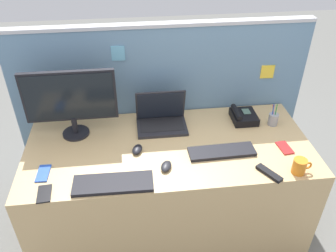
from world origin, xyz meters
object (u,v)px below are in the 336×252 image
cell_phone_blue_case (43,173)px  coffee_mug (300,166)px  keyboard_spare (113,183)px  desk_phone (243,116)px  keyboard_main (222,152)px  cell_phone_red_case (285,148)px  pen_cup (273,119)px  desktop_monitor (70,99)px  cell_phone_black_slab (44,194)px  computer_mouse_right_hand (137,149)px  computer_mouse_left_hand (166,166)px  tv_remote (269,173)px  laptop (161,117)px

cell_phone_blue_case → coffee_mug: size_ratio=1.23×
keyboard_spare → desk_phone: bearing=32.2°
keyboard_main → cell_phone_red_case: keyboard_main is taller
pen_cup → coffee_mug: (-0.03, -0.50, 0.00)m
desktop_monitor → cell_phone_black_slab: desktop_monitor is taller
computer_mouse_right_hand → coffee_mug: coffee_mug is taller
cell_phone_blue_case → desktop_monitor: bearing=70.6°
desk_phone → cell_phone_blue_case: desk_phone is taller
computer_mouse_left_hand → cell_phone_red_case: 0.79m
keyboard_main → cell_phone_black_slab: 1.08m
cell_phone_blue_case → cell_phone_black_slab: bearing=-76.3°
computer_mouse_right_hand → cell_phone_red_case: bearing=12.6°
computer_mouse_left_hand → tv_remote: (0.59, -0.13, -0.01)m
keyboard_main → cell_phone_blue_case: bearing=-178.1°
keyboard_main → keyboard_spare: (-0.68, -0.21, 0.00)m
cell_phone_blue_case → tv_remote: (1.32, -0.16, 0.01)m
cell_phone_black_slab → coffee_mug: size_ratio=1.13×
keyboard_main → laptop: bearing=133.1°
keyboard_spare → cell_phone_black_slab: bearing=-174.3°
keyboard_spare → computer_mouse_right_hand: 0.32m
desktop_monitor → coffee_mug: desktop_monitor is taller
keyboard_main → computer_mouse_left_hand: (-0.37, -0.10, 0.01)m
cell_phone_blue_case → tv_remote: tv_remote is taller
desktop_monitor → cell_phone_black_slab: bearing=-102.3°
tv_remote → keyboard_spare: bearing=147.6°
keyboard_main → cell_phone_black_slab: keyboard_main is taller
desktop_monitor → keyboard_main: 1.02m
keyboard_main → coffee_mug: size_ratio=3.57×
computer_mouse_right_hand → desk_phone: bearing=36.6°
desk_phone → keyboard_spare: bearing=-149.0°
cell_phone_black_slab → cell_phone_blue_case: bearing=97.1°
keyboard_main → coffee_mug: coffee_mug is taller
keyboard_main → pen_cup: size_ratio=2.42×
keyboard_spare → cell_phone_red_case: 1.12m
desktop_monitor → pen_cup: 1.39m
cell_phone_black_slab → coffee_mug: bearing=-3.9°
cell_phone_black_slab → coffee_mug: coffee_mug is taller
desk_phone → cell_phone_black_slab: desk_phone is taller
computer_mouse_right_hand → coffee_mug: size_ratio=0.85×
computer_mouse_right_hand → computer_mouse_left_hand: 0.24m
cell_phone_black_slab → keyboard_main: bearing=8.4°
laptop → computer_mouse_right_hand: bearing=-123.7°
laptop → cell_phone_red_case: (0.76, -0.36, -0.06)m
cell_phone_black_slab → cell_phone_blue_case: (-0.03, 0.17, 0.00)m
computer_mouse_left_hand → keyboard_main: bearing=36.8°
computer_mouse_right_hand → pen_cup: bearing=28.6°
cell_phone_red_case → tv_remote: tv_remote is taller
computer_mouse_right_hand → desktop_monitor: bearing=166.3°
desk_phone → computer_mouse_left_hand: 0.75m
desktop_monitor → cell_phone_red_case: (1.35, -0.33, -0.26)m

